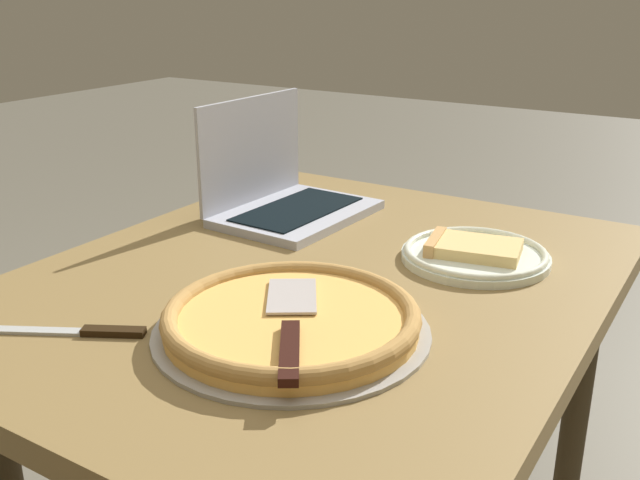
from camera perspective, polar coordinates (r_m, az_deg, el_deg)
dining_table at (r=1.24m, az=-0.28°, el=-5.84°), size 1.11×0.89×0.70m
laptop at (r=1.50m, az=-3.02°, el=3.83°), size 0.33×0.25×0.24m
pizza_plate at (r=1.29m, az=12.10°, el=-1.03°), size 0.26×0.26×0.04m
pizza_tray at (r=1.00m, az=-2.27°, el=-6.31°), size 0.39×0.39×0.04m
table_knife at (r=1.06m, az=-18.05°, el=-6.90°), size 0.12×0.20×0.01m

